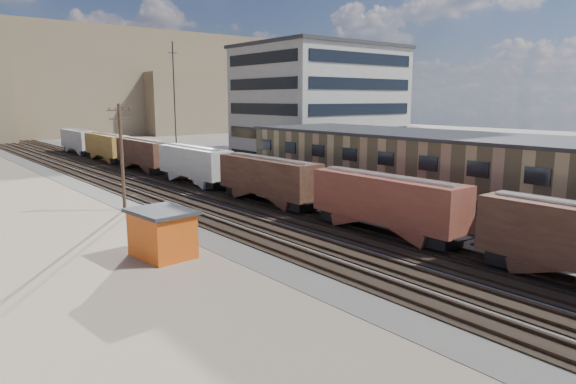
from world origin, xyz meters
TOP-DOWN VIEW (x-y plane):
  - ballast_bed at (0.00, 50.00)m, footprint 18.00×200.00m
  - asphalt_lot at (22.00, 35.00)m, footprint 26.00×120.00m
  - rail_tracks at (-0.55, 50.00)m, footprint 11.40×200.00m
  - freight_train at (3.80, 43.24)m, footprint 3.00×119.74m
  - warehouse at (14.98, 25.00)m, footprint 12.40×40.40m
  - office_tower at (27.95, 54.95)m, footprint 22.60×18.60m
  - utility_pole_north at (-8.50, 42.00)m, footprint 2.20×0.32m
  - radio_mast at (6.00, 60.00)m, footprint 1.20×0.16m
  - maintenance_shed at (-12.06, 26.05)m, footprint 3.81×4.71m
  - parked_car_blue at (24.85, 47.12)m, footprint 5.36×6.49m
  - parked_car_far at (32.49, 41.71)m, footprint 2.62×4.86m

SIDE VIEW (x-z plane):
  - asphalt_lot at x=22.00m, z-range 0.00..0.04m
  - ballast_bed at x=0.00m, z-range 0.00..0.06m
  - rail_tracks at x=-0.55m, z-range -0.01..0.23m
  - parked_car_far at x=32.49m, z-range 0.00..1.57m
  - parked_car_blue at x=24.85m, z-range 0.00..1.65m
  - maintenance_shed at x=-12.06m, z-range 0.04..3.27m
  - freight_train at x=3.80m, z-range 0.56..5.02m
  - warehouse at x=14.98m, z-range 0.03..7.28m
  - utility_pole_north at x=-8.50m, z-range 0.30..10.30m
  - radio_mast at x=6.00m, z-range 0.12..18.12m
  - office_tower at x=27.95m, z-range 0.04..18.49m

